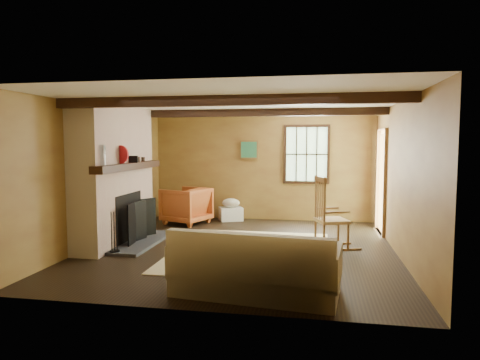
% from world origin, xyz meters
% --- Properties ---
extents(ground, '(5.50, 5.50, 0.00)m').
position_xyz_m(ground, '(0.00, 0.00, 0.00)').
color(ground, black).
rests_on(ground, ground).
extents(room_envelope, '(5.02, 5.52, 2.44)m').
position_xyz_m(room_envelope, '(0.22, 0.26, 1.63)').
color(room_envelope, olive).
rests_on(room_envelope, ground).
extents(fireplace, '(1.02, 2.30, 2.40)m').
position_xyz_m(fireplace, '(-2.23, -0.00, 1.10)').
color(fireplace, brown).
rests_on(fireplace, ground).
extents(rug, '(2.50, 3.00, 0.01)m').
position_xyz_m(rug, '(0.20, -0.20, 0.00)').
color(rug, '#C4BB83').
rests_on(rug, ground).
extents(rocking_chair, '(0.98, 0.72, 1.21)m').
position_xyz_m(rocking_chair, '(1.45, 0.24, 0.51)').
color(rocking_chair, tan).
rests_on(rocking_chair, ground).
extents(sofa, '(2.01, 1.06, 0.78)m').
position_xyz_m(sofa, '(0.55, -2.16, 0.28)').
color(sofa, beige).
rests_on(sofa, ground).
extents(firewood_pile, '(0.66, 0.12, 0.24)m').
position_xyz_m(firewood_pile, '(-1.95, 2.46, 0.12)').
color(firewood_pile, brown).
rests_on(firewood_pile, ground).
extents(laundry_basket, '(0.61, 0.55, 0.30)m').
position_xyz_m(laundry_basket, '(-0.67, 2.45, 0.15)').
color(laundry_basket, white).
rests_on(laundry_basket, ground).
extents(basket_pillow, '(0.47, 0.42, 0.20)m').
position_xyz_m(basket_pillow, '(-0.67, 2.45, 0.40)').
color(basket_pillow, beige).
rests_on(basket_pillow, laundry_basket).
extents(armchair, '(1.12, 1.11, 0.80)m').
position_xyz_m(armchair, '(-1.55, 1.90, 0.40)').
color(armchair, '#BF6026').
rests_on(armchair, ground).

